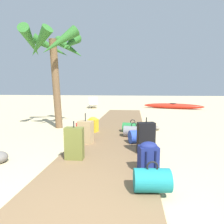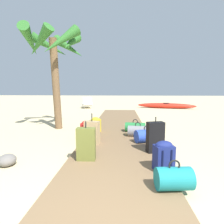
{
  "view_description": "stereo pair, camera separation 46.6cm",
  "coord_description": "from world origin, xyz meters",
  "px_view_note": "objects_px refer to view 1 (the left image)",
  "views": [
    {
      "loc": [
        0.58,
        -1.38,
        1.48
      ],
      "look_at": [
        -0.25,
        5.66,
        0.55
      ],
      "focal_mm": 29.77,
      "sensor_mm": 36.0,
      "label": 1
    },
    {
      "loc": [
        0.12,
        -1.42,
        1.48
      ],
      "look_at": [
        -0.25,
        5.66,
        0.55
      ],
      "focal_mm": 29.77,
      "sensor_mm": 36.0,
      "label": 2
    }
  ],
  "objects_px": {
    "kayak": "(173,106)",
    "palm_tree_near_left": "(54,51)",
    "backpack_yellow": "(93,124)",
    "duffel_bag_blue": "(141,136)",
    "duffel_bag_green": "(133,127)",
    "backpack_navy": "(148,156)",
    "backpack_red": "(82,129)",
    "suitcase_black": "(146,138)",
    "suitcase_olive": "(74,143)",
    "duffel_bag_grey": "(134,131)",
    "lounge_chair": "(93,103)",
    "duffel_bag_teal": "(152,180)",
    "suitcase_tan": "(86,132)"
  },
  "relations": [
    {
      "from": "suitcase_black",
      "to": "duffel_bag_teal",
      "type": "xyz_separation_m",
      "value": [
        -0.01,
        -1.51,
        -0.17
      ]
    },
    {
      "from": "duffel_bag_green",
      "to": "duffel_bag_teal",
      "type": "distance_m",
      "value": 3.41
    },
    {
      "from": "suitcase_tan",
      "to": "lounge_chair",
      "type": "height_order",
      "value": "suitcase_tan"
    },
    {
      "from": "duffel_bag_blue",
      "to": "suitcase_olive",
      "type": "bearing_deg",
      "value": -136.32
    },
    {
      "from": "suitcase_black",
      "to": "backpack_yellow",
      "type": "relative_size",
      "value": 1.63
    },
    {
      "from": "duffel_bag_green",
      "to": "backpack_navy",
      "type": "relative_size",
      "value": 1.29
    },
    {
      "from": "duffel_bag_blue",
      "to": "duffel_bag_grey",
      "type": "bearing_deg",
      "value": 106.74
    },
    {
      "from": "backpack_yellow",
      "to": "duffel_bag_blue",
      "type": "distance_m",
      "value": 1.8
    },
    {
      "from": "backpack_yellow",
      "to": "kayak",
      "type": "height_order",
      "value": "backpack_yellow"
    },
    {
      "from": "suitcase_tan",
      "to": "suitcase_olive",
      "type": "bearing_deg",
      "value": -87.1
    },
    {
      "from": "duffel_bag_green",
      "to": "suitcase_black",
      "type": "bearing_deg",
      "value": -81.06
    },
    {
      "from": "suitcase_olive",
      "to": "duffel_bag_teal",
      "type": "height_order",
      "value": "suitcase_olive"
    },
    {
      "from": "duffel_bag_grey",
      "to": "duffel_bag_teal",
      "type": "height_order",
      "value": "duffel_bag_teal"
    },
    {
      "from": "kayak",
      "to": "palm_tree_near_left",
      "type": "bearing_deg",
      "value": -127.57
    },
    {
      "from": "duffel_bag_teal",
      "to": "duffel_bag_blue",
      "type": "relative_size",
      "value": 0.78
    },
    {
      "from": "palm_tree_near_left",
      "to": "suitcase_black",
      "type": "bearing_deg",
      "value": -38.75
    },
    {
      "from": "duffel_bag_grey",
      "to": "backpack_navy",
      "type": "height_order",
      "value": "backpack_navy"
    },
    {
      "from": "backpack_navy",
      "to": "suitcase_tan",
      "type": "xyz_separation_m",
      "value": [
        -1.45,
        1.45,
        0.02
      ]
    },
    {
      "from": "suitcase_olive",
      "to": "palm_tree_near_left",
      "type": "bearing_deg",
      "value": 118.86
    },
    {
      "from": "duffel_bag_grey",
      "to": "backpack_navy",
      "type": "relative_size",
      "value": 1.17
    },
    {
      "from": "palm_tree_near_left",
      "to": "duffel_bag_grey",
      "type": "bearing_deg",
      "value": -21.91
    },
    {
      "from": "suitcase_black",
      "to": "backpack_navy",
      "type": "xyz_separation_m",
      "value": [
        -0.02,
        -0.92,
        -0.06
      ]
    },
    {
      "from": "backpack_yellow",
      "to": "duffel_bag_blue",
      "type": "bearing_deg",
      "value": -35.19
    },
    {
      "from": "backpack_navy",
      "to": "suitcase_olive",
      "type": "bearing_deg",
      "value": 164.32
    },
    {
      "from": "backpack_red",
      "to": "kayak",
      "type": "height_order",
      "value": "backpack_red"
    },
    {
      "from": "duffel_bag_grey",
      "to": "lounge_chair",
      "type": "relative_size",
      "value": 0.37
    },
    {
      "from": "suitcase_olive",
      "to": "duffel_bag_blue",
      "type": "height_order",
      "value": "suitcase_olive"
    },
    {
      "from": "backpack_red",
      "to": "suitcase_tan",
      "type": "height_order",
      "value": "suitcase_tan"
    },
    {
      "from": "backpack_navy",
      "to": "duffel_bag_blue",
      "type": "relative_size",
      "value": 0.78
    },
    {
      "from": "duffel_bag_teal",
      "to": "palm_tree_near_left",
      "type": "bearing_deg",
      "value": 127.51
    },
    {
      "from": "backpack_yellow",
      "to": "kayak",
      "type": "bearing_deg",
      "value": 62.82
    },
    {
      "from": "duffel_bag_green",
      "to": "backpack_navy",
      "type": "distance_m",
      "value": 2.82
    },
    {
      "from": "suitcase_black",
      "to": "duffel_bag_green",
      "type": "bearing_deg",
      "value": 98.94
    },
    {
      "from": "backpack_red",
      "to": "duffel_bag_blue",
      "type": "height_order",
      "value": "backpack_red"
    },
    {
      "from": "duffel_bag_green",
      "to": "duffel_bag_grey",
      "type": "relative_size",
      "value": 1.1
    },
    {
      "from": "backpack_navy",
      "to": "suitcase_tan",
      "type": "distance_m",
      "value": 2.05
    },
    {
      "from": "backpack_navy",
      "to": "lounge_chair",
      "type": "bearing_deg",
      "value": 107.42
    },
    {
      "from": "backpack_yellow",
      "to": "lounge_chair",
      "type": "bearing_deg",
      "value": 102.66
    },
    {
      "from": "duffel_bag_grey",
      "to": "suitcase_tan",
      "type": "bearing_deg",
      "value": -146.75
    },
    {
      "from": "suitcase_olive",
      "to": "lounge_chair",
      "type": "distance_m",
      "value": 10.24
    },
    {
      "from": "lounge_chair",
      "to": "kayak",
      "type": "bearing_deg",
      "value": 1.16
    },
    {
      "from": "duffel_bag_blue",
      "to": "backpack_yellow",
      "type": "bearing_deg",
      "value": 144.81
    },
    {
      "from": "lounge_chair",
      "to": "duffel_bag_teal",
      "type": "bearing_deg",
      "value": -73.44
    },
    {
      "from": "suitcase_tan",
      "to": "duffel_bag_blue",
      "type": "bearing_deg",
      "value": 8.57
    },
    {
      "from": "backpack_yellow",
      "to": "suitcase_tan",
      "type": "height_order",
      "value": "suitcase_tan"
    },
    {
      "from": "duffel_bag_teal",
      "to": "backpack_red",
      "type": "bearing_deg",
      "value": 123.59
    },
    {
      "from": "kayak",
      "to": "duffel_bag_green",
      "type": "bearing_deg",
      "value": -109.73
    },
    {
      "from": "backpack_navy",
      "to": "suitcase_tan",
      "type": "height_order",
      "value": "suitcase_tan"
    },
    {
      "from": "backpack_yellow",
      "to": "duffel_bag_teal",
      "type": "relative_size",
      "value": 0.92
    },
    {
      "from": "backpack_red",
      "to": "suitcase_black",
      "type": "bearing_deg",
      "value": -31.52
    }
  ]
}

